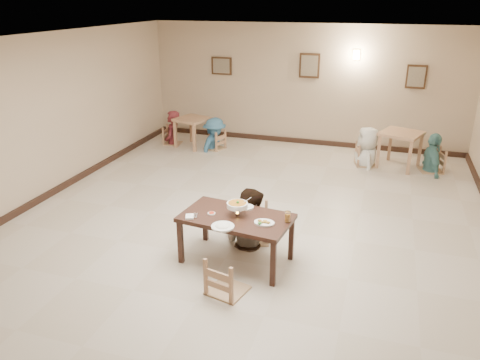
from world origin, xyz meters
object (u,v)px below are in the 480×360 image
(drink_glass, at_px, (288,217))
(main_table, at_px, (236,221))
(bg_diner_c, at_px, (369,127))
(chair_near, at_px, (227,258))
(bg_chair_lr, at_px, (215,131))
(bg_diner_a, at_px, (171,111))
(curry_warmer, at_px, (237,205))
(bg_chair_rl, at_px, (367,145))
(bg_table_right, at_px, (401,138))
(bg_diner_d, at_px, (436,133))
(chair_far, at_px, (253,208))
(bg_diner_b, at_px, (214,118))
(bg_chair_ll, at_px, (172,127))
(bg_chair_rr, at_px, (434,150))
(bg_table_left, at_px, (192,123))
(main_diner, at_px, (249,189))

(drink_glass, bearing_deg, main_table, -176.94)
(drink_glass, distance_m, bg_diner_c, 4.87)
(bg_diner_c, bearing_deg, chair_near, -29.41)
(bg_chair_lr, height_order, bg_diner_a, bg_diner_a)
(curry_warmer, distance_m, bg_chair_rl, 5.06)
(chair_near, bearing_deg, drink_glass, -112.82)
(bg_table_right, bearing_deg, bg_chair_lr, 179.76)
(bg_chair_rl, relative_size, bg_diner_d, 0.56)
(chair_far, bearing_deg, bg_diner_b, 102.43)
(drink_glass, xyz_separation_m, bg_diner_d, (2.20, 4.82, 0.07))
(main_table, distance_m, bg_diner_b, 5.40)
(bg_chair_ll, distance_m, bg_diner_a, 0.43)
(drink_glass, distance_m, bg_diner_d, 5.30)
(curry_warmer, bearing_deg, bg_chair_rl, 72.40)
(bg_chair_lr, bearing_deg, bg_chair_rr, 108.35)
(bg_table_right, bearing_deg, chair_near, -110.31)
(chair_far, xyz_separation_m, drink_glass, (0.68, -0.66, 0.26))
(chair_far, bearing_deg, bg_table_left, 108.30)
(chair_near, bearing_deg, curry_warmer, -67.31)
(bg_chair_rr, bearing_deg, curry_warmer, -44.78)
(drink_glass, relative_size, bg_diner_d, 0.09)
(main_diner, height_order, drink_glass, main_diner)
(main_table, distance_m, chair_far, 0.71)
(bg_table_left, distance_m, bg_diner_b, 0.63)
(bg_chair_ll, relative_size, bg_chair_lr, 0.97)
(bg_diner_d, bearing_deg, bg_diner_c, 78.40)
(bg_chair_rl, xyz_separation_m, bg_diner_c, (0.00, -0.00, 0.41))
(bg_table_left, bearing_deg, drink_glass, -54.55)
(curry_warmer, height_order, bg_table_left, curry_warmer)
(bg_chair_ll, bearing_deg, bg_diner_d, -99.04)
(chair_far, distance_m, bg_chair_lr, 4.79)
(drink_glass, bearing_deg, bg_table_left, 125.45)
(bg_chair_lr, xyz_separation_m, bg_chair_rr, (5.10, -0.08, 0.03))
(bg_diner_d, bearing_deg, bg_chair_lr, 76.82)
(chair_far, bearing_deg, chair_near, -102.14)
(bg_chair_rl, bearing_deg, bg_table_left, 74.90)
(bg_chair_ll, distance_m, bg_chair_rl, 4.90)
(bg_chair_rl, xyz_separation_m, bg_chair_rr, (1.39, 0.02, 0.01))
(bg_chair_lr, bearing_deg, bg_chair_rl, 107.76)
(drink_glass, xyz_separation_m, bg_diner_a, (-4.09, 4.96, 0.08))
(bg_diner_c, bearing_deg, drink_glass, -24.86)
(bg_diner_c, bearing_deg, main_diner, -35.05)
(main_table, distance_m, drink_glass, 0.74)
(bg_chair_ll, height_order, bg_chair_rl, bg_chair_rl)
(curry_warmer, distance_m, bg_table_right, 5.37)
(chair_far, height_order, bg_chair_rl, chair_far)
(bg_chair_rl, height_order, bg_diner_b, bg_diner_b)
(bg_chair_lr, distance_m, bg_chair_rl, 3.71)
(bg_diner_a, bearing_deg, bg_table_left, 75.14)
(bg_table_left, bearing_deg, bg_diner_a, 175.72)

